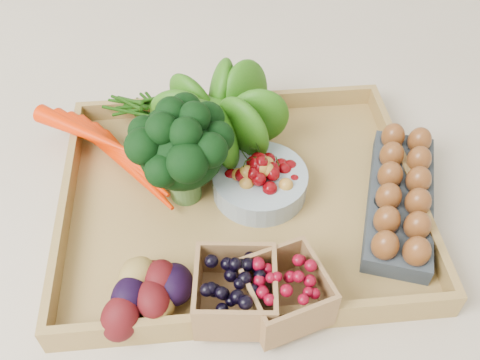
{
  "coord_description": "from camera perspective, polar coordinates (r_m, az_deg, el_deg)",
  "views": [
    {
      "loc": [
        -0.05,
        -0.55,
        0.66
      ],
      "look_at": [
        0.0,
        0.0,
        0.06
      ],
      "focal_mm": 40.0,
      "sensor_mm": 36.0,
      "label": 1
    }
  ],
  "objects": [
    {
      "name": "ground",
      "position": [
        0.86,
        -0.0,
        -2.69
      ],
      "size": [
        4.0,
        4.0,
        0.0
      ],
      "primitive_type": "plane",
      "color": "beige",
      "rests_on": "ground"
    },
    {
      "name": "tray",
      "position": [
        0.86,
        -0.0,
        -2.37
      ],
      "size": [
        0.55,
        0.45,
        0.01
      ],
      "primitive_type": "cube",
      "color": "#A88546",
      "rests_on": "ground"
    },
    {
      "name": "carrots",
      "position": [
        0.9,
        -12.68,
        2.69
      ],
      "size": [
        0.22,
        0.16,
        0.05
      ],
      "primitive_type": null,
      "color": "#ED2A00",
      "rests_on": "tray"
    },
    {
      "name": "lettuce",
      "position": [
        0.88,
        -2.44,
        7.37
      ],
      "size": [
        0.15,
        0.15,
        0.15
      ],
      "primitive_type": "sphere",
      "color": "#1A5C0E",
      "rests_on": "tray"
    },
    {
      "name": "broccoli",
      "position": [
        0.81,
        -6.07,
        1.38
      ],
      "size": [
        0.16,
        0.16,
        0.13
      ],
      "primitive_type": null,
      "color": "black",
      "rests_on": "tray"
    },
    {
      "name": "cherry_bowl",
      "position": [
        0.85,
        2.12,
        -0.27
      ],
      "size": [
        0.15,
        0.15,
        0.04
      ],
      "primitive_type": "cylinder",
      "color": "#8C9EA5",
      "rests_on": "tray"
    },
    {
      "name": "egg_carton",
      "position": [
        0.86,
        16.67,
        -2.08
      ],
      "size": [
        0.18,
        0.29,
        0.03
      ],
      "primitive_type": "cube",
      "rotation": [
        0.0,
        0.0,
        -0.33
      ],
      "color": "#323A40",
      "rests_on": "tray"
    },
    {
      "name": "potatoes",
      "position": [
        0.72,
        -10.14,
        -11.05
      ],
      "size": [
        0.14,
        0.14,
        0.08
      ],
      "primitive_type": null,
      "color": "#3E0A0C",
      "rests_on": "tray"
    },
    {
      "name": "punnet_blackberry",
      "position": [
        0.71,
        -0.48,
        -11.74
      ],
      "size": [
        0.12,
        0.12,
        0.07
      ],
      "primitive_type": "cube",
      "rotation": [
        0.0,
        0.0,
        -0.11
      ],
      "color": "black",
      "rests_on": "tray"
    },
    {
      "name": "punnet_raspberry",
      "position": [
        0.71,
        4.79,
        -11.81
      ],
      "size": [
        0.13,
        0.13,
        0.07
      ],
      "primitive_type": "cube",
      "rotation": [
        0.0,
        0.0,
        0.3
      ],
      "color": "#670415",
      "rests_on": "tray"
    }
  ]
}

